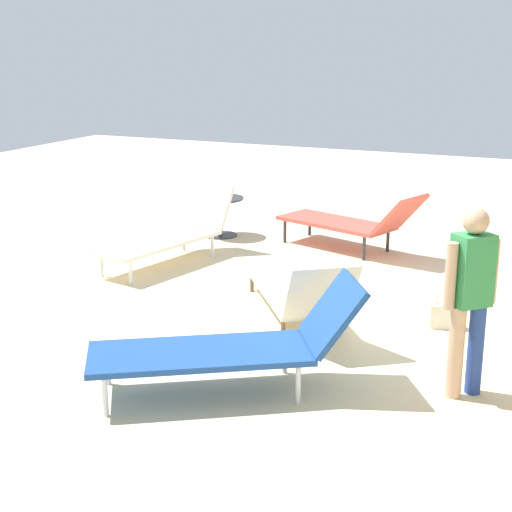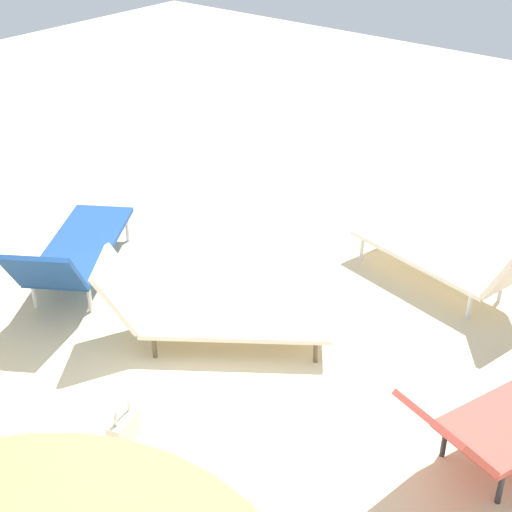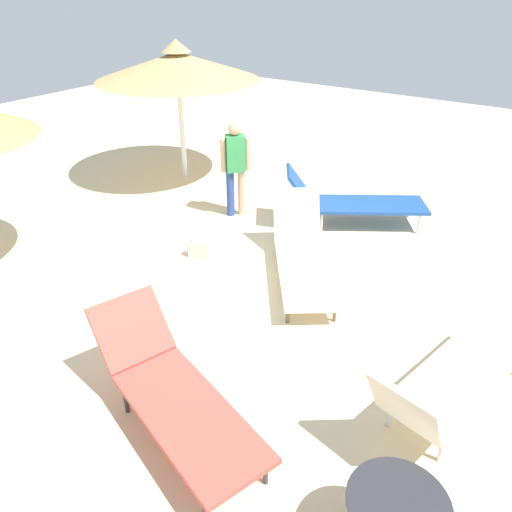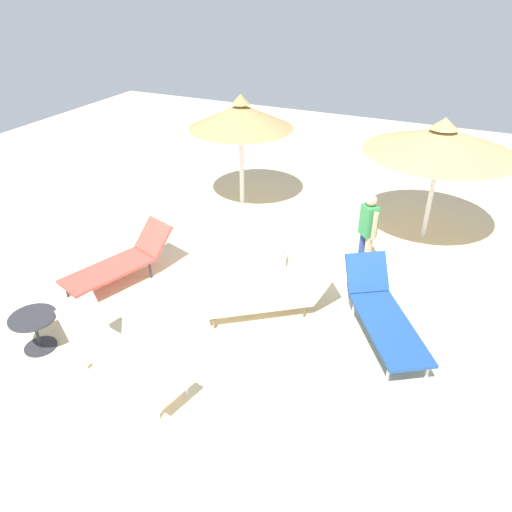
{
  "view_description": "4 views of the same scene",
  "coord_description": "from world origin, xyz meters",
  "views": [
    {
      "loc": [
        -2.08,
        7.47,
        2.8
      ],
      "look_at": [
        0.97,
        0.68,
        0.71
      ],
      "focal_mm": 54.24,
      "sensor_mm": 36.0,
      "label": 1
    },
    {
      "loc": [
        -3.71,
        -3.64,
        4.32
      ],
      "look_at": [
        0.88,
        0.07,
        0.95
      ],
      "focal_mm": 53.23,
      "sensor_mm": 36.0,
      "label": 2
    },
    {
      "loc": [
        3.28,
        -4.57,
        3.56
      ],
      "look_at": [
        0.34,
        -0.26,
        0.54
      ],
      "focal_mm": 34.62,
      "sensor_mm": 36.0,
      "label": 3
    },
    {
      "loc": [
        6.77,
        2.95,
        5.02
      ],
      "look_at": [
        0.76,
        0.19,
        1.08
      ],
      "focal_mm": 34.49,
      "sensor_mm": 36.0,
      "label": 4
    }
  ],
  "objects": [
    {
      "name": "ground",
      "position": [
        0.0,
        0.0,
        -0.05
      ],
      "size": [
        24.0,
        24.0,
        0.1
      ],
      "primitive_type": "cube",
      "color": "beige"
    },
    {
      "name": "lounge_chair_near_left",
      "position": [
        2.88,
        -0.91,
        0.39
      ],
      "size": [
        1.05,
        2.15,
        0.9
      ],
      "color": "silver",
      "rests_on": "ground"
    },
    {
      "name": "lounge_chair_back",
      "position": [
        0.48,
        2.21,
        0.42
      ],
      "size": [
        2.23,
        1.78,
        0.92
      ],
      "color": "#1E478C",
      "rests_on": "ground"
    },
    {
      "name": "lounge_chair_edge",
      "position": [
        0.92,
        -2.41,
        0.42
      ],
      "size": [
        2.18,
        1.29,
        0.88
      ],
      "color": "#CC4C3F",
      "rests_on": "ground"
    },
    {
      "name": "lounge_chair_center",
      "position": [
        0.6,
        0.45,
        0.33
      ],
      "size": [
        1.8,
        2.13,
        0.88
      ],
      "color": "silver",
      "rests_on": "ground"
    },
    {
      "name": "person_standing_near_right",
      "position": [
        -1.25,
        1.5,
        0.89
      ],
      "size": [
        0.36,
        0.37,
        1.56
      ],
      "color": "navy",
      "rests_on": "ground"
    },
    {
      "name": "handbag",
      "position": [
        -0.83,
        0.04,
        0.14
      ],
      "size": [
        0.34,
        0.21,
        0.41
      ],
      "color": "beige",
      "rests_on": "ground"
    },
    {
      "name": "side_table_round",
      "position": [
        2.94,
        -2.42,
        0.4
      ],
      "size": [
        0.69,
        0.69,
        0.58
      ],
      "color": "#2D2D33",
      "rests_on": "ground"
    }
  ]
}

